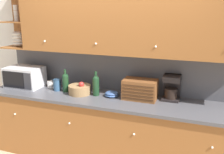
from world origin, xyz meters
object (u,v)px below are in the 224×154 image
(mug, at_px, (51,84))
(bowl_stack_on_counter, at_px, (112,94))
(fruit_basket, at_px, (80,89))
(bread_box, at_px, (140,89))
(microwave, at_px, (25,77))
(wine_bottle, at_px, (96,85))
(coffee_maker, at_px, (172,87))
(storage_canister, at_px, (57,85))
(second_wine_bottle, at_px, (65,82))

(mug, relative_size, bowl_stack_on_counter, 0.56)
(fruit_basket, relative_size, bread_box, 0.71)
(mug, height_order, fruit_basket, fruit_basket)
(microwave, distance_m, mug, 0.40)
(fruit_basket, bearing_deg, wine_bottle, 4.72)
(coffee_maker, bearing_deg, fruit_basket, -170.18)
(storage_canister, relative_size, coffee_maker, 0.52)
(mug, relative_size, fruit_basket, 0.34)
(microwave, distance_m, storage_canister, 0.55)
(mug, bearing_deg, bread_box, -2.24)
(storage_canister, relative_size, fruit_basket, 0.54)
(wine_bottle, bearing_deg, bread_box, 5.96)
(storage_canister, relative_size, second_wine_bottle, 0.52)
(second_wine_bottle, height_order, bowl_stack_on_counter, second_wine_bottle)
(bread_box, bearing_deg, fruit_basket, -174.39)
(storage_canister, distance_m, bowl_stack_on_counter, 0.82)
(wine_bottle, bearing_deg, fruit_basket, -175.28)
(second_wine_bottle, relative_size, bowl_stack_on_counter, 1.69)
(fruit_basket, bearing_deg, bowl_stack_on_counter, 5.91)
(fruit_basket, height_order, coffee_maker, coffee_maker)
(bowl_stack_on_counter, distance_m, coffee_maker, 0.78)
(microwave, height_order, bowl_stack_on_counter, microwave)
(mug, height_order, bowl_stack_on_counter, mug)
(fruit_basket, xyz_separation_m, bowl_stack_on_counter, (0.45, 0.05, -0.03))
(second_wine_bottle, bearing_deg, bowl_stack_on_counter, 2.24)
(wine_bottle, bearing_deg, microwave, 179.98)
(mug, relative_size, bread_box, 0.24)
(storage_canister, bearing_deg, second_wine_bottle, -0.97)
(microwave, relative_size, bread_box, 1.22)
(storage_canister, bearing_deg, bread_box, 2.80)
(bowl_stack_on_counter, bearing_deg, wine_bottle, -172.81)
(wine_bottle, height_order, coffee_maker, wine_bottle)
(mug, xyz_separation_m, wine_bottle, (0.79, -0.12, 0.10))
(microwave, bearing_deg, bread_box, 2.02)
(bowl_stack_on_counter, height_order, bread_box, bread_box)
(mug, distance_m, bowl_stack_on_counter, 1.01)
(microwave, bearing_deg, mug, 17.57)
(microwave, height_order, coffee_maker, coffee_maker)
(microwave, bearing_deg, second_wine_bottle, 0.05)
(storage_canister, distance_m, bread_box, 1.20)
(second_wine_bottle, xyz_separation_m, coffee_maker, (1.44, 0.19, 0.01))
(storage_canister, xyz_separation_m, wine_bottle, (0.60, -0.00, 0.07))
(storage_canister, bearing_deg, mug, 148.45)
(bread_box, bearing_deg, wine_bottle, -174.04)
(second_wine_bottle, distance_m, fruit_basket, 0.24)
(mug, xyz_separation_m, storage_canister, (0.18, -0.11, 0.04))
(wine_bottle, height_order, bread_box, wine_bottle)
(mug, height_order, storage_canister, storage_canister)
(microwave, relative_size, wine_bottle, 1.58)
(fruit_basket, relative_size, bowl_stack_on_counter, 1.62)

